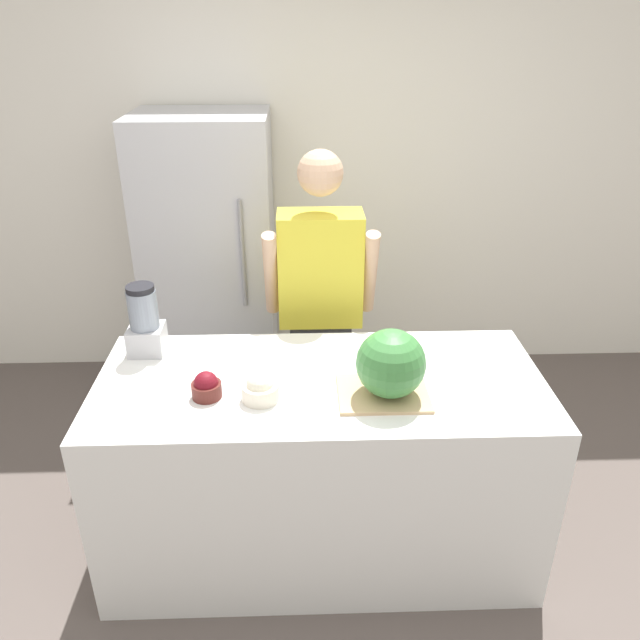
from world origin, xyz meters
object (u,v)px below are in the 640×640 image
Objects in this scene: person at (320,310)px; bowl_cream at (260,389)px; refrigerator at (211,263)px; watermelon at (391,364)px; blender at (145,323)px; bowl_cherries at (206,387)px.

person is 0.89m from bowl_cream.
watermelon is at bearing -59.74° from refrigerator.
watermelon is 1.08m from blender.
blender reaches higher than bowl_cherries.
watermelon is at bearing -1.76° from bowl_cherries.
blender is at bearing -149.19° from person.
bowl_cherries is 0.80× the size of bowl_cream.
person is at bearing 60.54° from bowl_cherries.
person is 0.95m from bowl_cherries.
bowl_cream reaches higher than bowl_cherries.
bowl_cream is (0.21, -0.02, 0.00)m from bowl_cherries.
watermelon is 0.51m from bowl_cream.
bowl_cherries is at bearing -83.42° from refrigerator.
refrigerator is 0.91m from person.
refrigerator reaches higher than watermelon.
refrigerator is 5.52× the size of blender.
refrigerator is 14.88× the size of bowl_cherries.
person is 14.29× the size of bowl_cherries.
bowl_cherries is 0.21m from bowl_cream.
watermelon is (0.88, -1.50, 0.17)m from refrigerator.
refrigerator is 1.49m from bowl_cherries.
watermelon is (0.24, -0.85, 0.18)m from person.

